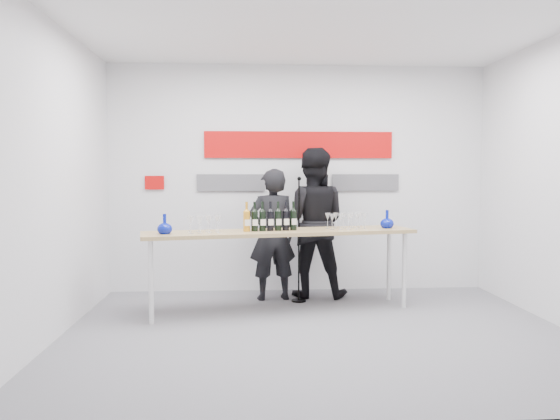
{
  "coord_description": "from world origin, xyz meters",
  "views": [
    {
      "loc": [
        -0.7,
        -5.27,
        1.56
      ],
      "look_at": [
        -0.31,
        0.96,
        1.15
      ],
      "focal_mm": 35.0,
      "sensor_mm": 36.0,
      "label": 1
    }
  ],
  "objects": [
    {
      "name": "presenter_right",
      "position": [
        0.14,
        1.61,
        0.95
      ],
      "size": [
        1.03,
        0.86,
        1.89
      ],
      "primitive_type": "imported",
      "rotation": [
        0.0,
        0.0,
        2.97
      ],
      "color": "black",
      "rests_on": "ground"
    },
    {
      "name": "glasses_left",
      "position": [
        -1.16,
        0.7,
        1.02
      ],
      "size": [
        0.39,
        0.28,
        0.18
      ],
      "color": "silver",
      "rests_on": "tasting_table"
    },
    {
      "name": "presenter_left",
      "position": [
        -0.38,
        1.45,
        0.81
      ],
      "size": [
        0.65,
        0.48,
        1.63
      ],
      "primitive_type": "imported",
      "rotation": [
        0.0,
        0.0,
        3.31
      ],
      "color": "black",
      "rests_on": "ground"
    },
    {
      "name": "decanter_left",
      "position": [
        -1.57,
        0.58,
        1.03
      ],
      "size": [
        0.16,
        0.16,
        0.21
      ],
      "primitive_type": null,
      "color": "#081696",
      "rests_on": "tasting_table"
    },
    {
      "name": "decanter_right",
      "position": [
        0.96,
        1.05,
        1.03
      ],
      "size": [
        0.16,
        0.16,
        0.21
      ],
      "primitive_type": null,
      "color": "#081696",
      "rests_on": "tasting_table"
    },
    {
      "name": "back_wall",
      "position": [
        0.0,
        2.0,
        1.5
      ],
      "size": [
        5.0,
        0.04,
        3.0
      ],
      "primitive_type": "cube",
      "color": "silver",
      "rests_on": "ground"
    },
    {
      "name": "mic_stand",
      "position": [
        -0.06,
        1.31,
        0.47
      ],
      "size": [
        0.18,
        0.18,
        1.53
      ],
      "rotation": [
        0.0,
        0.0,
        -0.22
      ],
      "color": "black",
      "rests_on": "ground"
    },
    {
      "name": "wine_bottles",
      "position": [
        -0.43,
        0.83,
        1.09
      ],
      "size": [
        0.62,
        0.19,
        0.33
      ],
      "rotation": [
        0.0,
        0.0,
        0.19
      ],
      "color": "#BF7F19",
      "rests_on": "tasting_table"
    },
    {
      "name": "signage",
      "position": [
        -0.06,
        1.97,
        1.81
      ],
      "size": [
        3.38,
        0.02,
        0.79
      ],
      "color": "#BE0808",
      "rests_on": "back_wall"
    },
    {
      "name": "glasses_right",
      "position": [
        0.46,
        1.01,
        1.02
      ],
      "size": [
        0.49,
        0.3,
        0.18
      ],
      "color": "silver",
      "rests_on": "tasting_table"
    },
    {
      "name": "ground",
      "position": [
        0.0,
        0.0,
        0.0
      ],
      "size": [
        5.0,
        5.0,
        0.0
      ],
      "primitive_type": "plane",
      "color": "slate",
      "rests_on": "ground"
    },
    {
      "name": "tasting_table",
      "position": [
        -0.31,
        0.86,
        0.85
      ],
      "size": [
        3.14,
        1.17,
        0.92
      ],
      "rotation": [
        0.0,
        0.0,
        0.19
      ],
      "color": "tan",
      "rests_on": "ground"
    }
  ]
}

